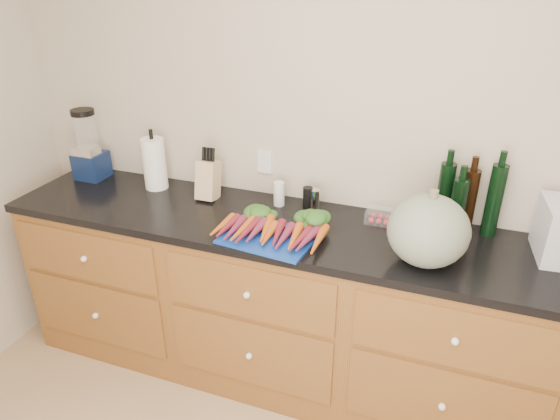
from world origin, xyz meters
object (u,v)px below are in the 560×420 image
at_px(blender_appliance, 88,149).
at_px(knife_block, 208,180).
at_px(paper_towel, 154,164).
at_px(squash, 428,231).
at_px(tomato_box, 380,216).
at_px(cutting_board, 269,237).
at_px(carrots, 272,227).

xyz_separation_m(blender_appliance, knife_block, (0.77, -0.02, -0.08)).
bearing_deg(paper_towel, squash, -11.01).
bearing_deg(squash, tomato_box, 128.60).
bearing_deg(squash, paper_towel, 168.99).
bearing_deg(paper_towel, knife_block, -3.41).
xyz_separation_m(paper_towel, knife_block, (0.34, -0.02, -0.04)).
bearing_deg(knife_block, squash, -13.18).
relative_size(blender_appliance, paper_towel, 1.42).
xyz_separation_m(cutting_board, carrots, (0.00, 0.04, 0.03)).
distance_m(carrots, squash, 0.69).
height_order(cutting_board, carrots, carrots).
xyz_separation_m(blender_appliance, paper_towel, (0.43, 0.00, -0.04)).
distance_m(squash, knife_block, 1.17).
bearing_deg(squash, blender_appliance, 171.50).
height_order(blender_appliance, paper_towel, blender_appliance).
bearing_deg(carrots, tomato_box, 33.12).
relative_size(paper_towel, knife_block, 1.39).
height_order(paper_towel, tomato_box, paper_towel).
bearing_deg(blender_appliance, paper_towel, 0.29).
distance_m(paper_towel, tomato_box, 1.25).
relative_size(squash, paper_towel, 1.18).
distance_m(knife_block, tomato_box, 0.91).
bearing_deg(blender_appliance, tomato_box, 0.42).
height_order(carrots, paper_towel, paper_towel).
distance_m(carrots, tomato_box, 0.53).
bearing_deg(tomato_box, squash, -51.40).
distance_m(carrots, knife_block, 0.53).
xyz_separation_m(squash, paper_towel, (-1.48, 0.29, -0.01)).
bearing_deg(knife_block, paper_towel, 176.59).
height_order(cutting_board, squash, squash).
relative_size(cutting_board, paper_towel, 1.44).
height_order(squash, knife_block, squash).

